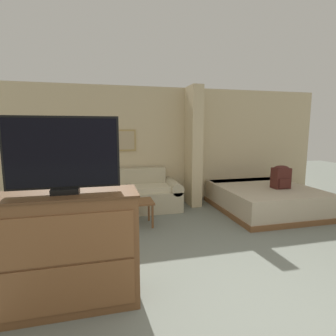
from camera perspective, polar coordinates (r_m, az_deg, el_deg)
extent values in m
plane|color=slate|center=(2.78, 22.49, -29.62)|extent=(20.00, 20.00, 0.00)
cube|color=#CCB78E|center=(6.00, -0.52, 4.77)|extent=(7.60, 0.12, 2.60)
cube|color=#70644E|center=(6.14, -0.35, -7.18)|extent=(7.60, 0.02, 0.06)
cube|color=tan|center=(5.77, -9.42, 5.96)|extent=(0.48, 0.02, 0.46)
cube|color=tan|center=(5.76, -9.41, 5.96)|extent=(0.41, 0.01, 0.39)
cube|color=#CCB78E|center=(5.82, 5.55, 4.62)|extent=(0.24, 0.57, 2.60)
cube|color=#B7AD8E|center=(5.52, -8.75, -7.12)|extent=(1.71, 0.84, 0.42)
cube|color=#B7AD8E|center=(5.74, -9.13, -2.20)|extent=(1.71, 0.20, 0.42)
cube|color=#B7AD8E|center=(5.53, -18.89, -7.46)|extent=(0.23, 0.84, 0.42)
cylinder|color=#B7AD8E|center=(5.47, -19.03, -4.82)|extent=(0.25, 0.84, 0.25)
cube|color=#B7AD8E|center=(5.68, 1.10, -6.57)|extent=(0.23, 0.84, 0.42)
cylinder|color=#B7AD8E|center=(5.62, 1.11, -3.99)|extent=(0.25, 0.84, 0.25)
cube|color=beige|center=(5.39, -13.32, -4.76)|extent=(0.84, 0.60, 0.10)
cube|color=beige|center=(5.46, -4.27, -4.38)|extent=(0.84, 0.60, 0.10)
cube|color=brown|center=(4.63, -7.87, -7.40)|extent=(0.74, 0.46, 0.04)
cylinder|color=brown|center=(4.50, -11.80, -10.95)|extent=(0.04, 0.04, 0.41)
cylinder|color=brown|center=(4.56, -3.38, -10.50)|extent=(0.04, 0.04, 0.41)
cylinder|color=brown|center=(4.86, -11.97, -9.48)|extent=(0.04, 0.04, 0.41)
cylinder|color=brown|center=(4.92, -4.19, -9.09)|extent=(0.04, 0.04, 0.41)
cube|color=brown|center=(5.49, -22.62, -3.97)|extent=(0.48, 0.48, 0.04)
cylinder|color=brown|center=(5.40, -24.99, -7.51)|extent=(0.04, 0.04, 0.55)
cylinder|color=brown|center=(5.33, -20.54, -7.45)|extent=(0.04, 0.04, 0.55)
cylinder|color=brown|center=(5.80, -24.20, -6.40)|extent=(0.04, 0.04, 0.55)
cylinder|color=brown|center=(5.73, -20.06, -6.32)|extent=(0.04, 0.04, 0.55)
cylinder|color=tan|center=(5.48, -22.67, -3.04)|extent=(0.16, 0.16, 0.15)
cylinder|color=tan|center=(5.46, -22.74, -1.82)|extent=(0.02, 0.02, 0.09)
cone|color=beige|center=(5.43, -22.84, -0.17)|extent=(0.30, 0.30, 0.23)
cube|color=brown|center=(2.75, -20.74, -16.67)|extent=(1.27, 0.46, 1.09)
cube|color=#54351E|center=(2.57, -21.39, -5.39)|extent=(1.30, 0.48, 0.02)
cube|color=brown|center=(2.45, -21.68, -14.36)|extent=(1.17, 0.01, 0.43)
cube|color=brown|center=(2.66, -21.10, -23.50)|extent=(1.17, 0.01, 0.43)
cube|color=black|center=(2.56, -21.43, -4.63)|extent=(0.24, 0.16, 0.05)
cube|color=black|center=(2.51, -21.86, 3.12)|extent=(0.98, 0.04, 0.64)
cube|color=black|center=(2.48, -21.93, 3.07)|extent=(0.94, 0.01, 0.60)
cube|color=brown|center=(5.91, 20.17, -8.14)|extent=(1.87, 2.06, 0.10)
cube|color=tan|center=(5.85, 20.29, -5.78)|extent=(1.83, 2.02, 0.40)
cube|color=white|center=(6.46, 16.45, -2.91)|extent=(1.71, 0.36, 0.10)
cube|color=#471E19|center=(5.76, 23.34, -2.02)|extent=(0.33, 0.23, 0.41)
cube|color=#471E19|center=(5.67, 24.07, -3.06)|extent=(0.25, 0.03, 0.18)
ellipsoid|color=#471E19|center=(5.73, 23.46, 0.02)|extent=(0.31, 0.22, 0.10)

